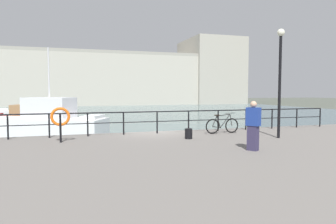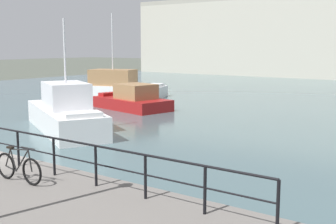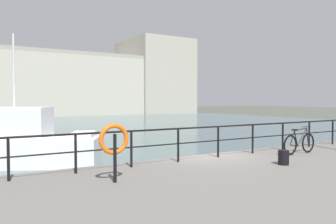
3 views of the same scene
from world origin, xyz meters
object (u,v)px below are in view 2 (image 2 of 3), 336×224
(moored_harbor_tender, at_px, (65,114))
(parked_bicycle, at_px, (18,168))
(moored_blue_motorboat, at_px, (114,86))
(moored_small_launch, at_px, (133,100))

(moored_harbor_tender, relative_size, parked_bicycle, 4.92)
(moored_blue_motorboat, relative_size, moored_harbor_tender, 1.15)
(moored_small_launch, height_order, parked_bicycle, parked_bicycle)
(moored_blue_motorboat, bearing_deg, parked_bicycle, -70.05)
(moored_harbor_tender, height_order, parked_bicycle, moored_harbor_tender)
(moored_blue_motorboat, height_order, parked_bicycle, moored_blue_motorboat)
(moored_harbor_tender, distance_m, parked_bicycle, 12.54)
(moored_harbor_tender, bearing_deg, moored_small_launch, 134.22)
(parked_bicycle, bearing_deg, moored_small_launch, 119.86)
(moored_blue_motorboat, bearing_deg, moored_harbor_tender, -74.04)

